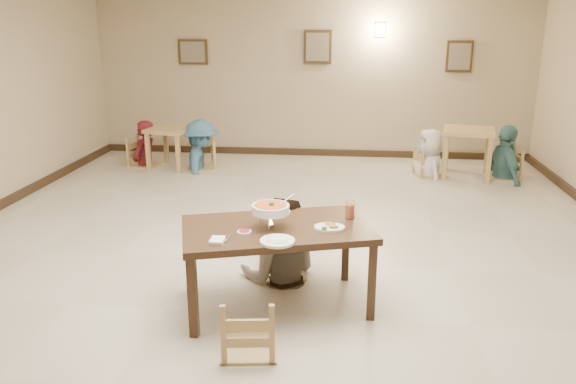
# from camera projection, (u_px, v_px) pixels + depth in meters

# --- Properties ---
(floor) EXTENTS (10.00, 10.00, 0.00)m
(floor) POSITION_uv_depth(u_px,v_px,m) (279.00, 262.00, 5.95)
(floor) COLOR #C1B5A0
(floor) RESTS_ON ground
(wall_back) EXTENTS (10.00, 0.00, 10.00)m
(wall_back) POSITION_uv_depth(u_px,v_px,m) (312.00, 75.00, 10.26)
(wall_back) COLOR tan
(wall_back) RESTS_ON floor
(baseboard_back) EXTENTS (8.00, 0.06, 0.12)m
(baseboard_back) POSITION_uv_depth(u_px,v_px,m) (311.00, 152.00, 10.66)
(baseboard_back) COLOR #312114
(baseboard_back) RESTS_ON floor
(picture_a) EXTENTS (0.55, 0.04, 0.45)m
(picture_a) POSITION_uv_depth(u_px,v_px,m) (193.00, 52.00, 10.33)
(picture_a) COLOR #3B2A13
(picture_a) RESTS_ON wall_back
(picture_b) EXTENTS (0.50, 0.04, 0.60)m
(picture_b) POSITION_uv_depth(u_px,v_px,m) (318.00, 47.00, 10.07)
(picture_b) COLOR #3B2A13
(picture_b) RESTS_ON wall_back
(picture_c) EXTENTS (0.45, 0.04, 0.55)m
(picture_c) POSITION_uv_depth(u_px,v_px,m) (459.00, 56.00, 9.85)
(picture_c) COLOR #3B2A13
(picture_c) RESTS_ON wall_back
(wall_sconce) EXTENTS (0.16, 0.05, 0.22)m
(wall_sconce) POSITION_uv_depth(u_px,v_px,m) (380.00, 30.00, 9.87)
(wall_sconce) COLOR #FFD88C
(wall_sconce) RESTS_ON wall_back
(main_table) EXTENTS (1.80, 1.33, 0.75)m
(main_table) POSITION_uv_depth(u_px,v_px,m) (277.00, 235.00, 4.86)
(main_table) COLOR #3B2413
(main_table) RESTS_ON floor
(chair_far) EXTENTS (0.46, 0.46, 0.98)m
(chair_far) POSITION_uv_depth(u_px,v_px,m) (281.00, 228.00, 5.55)
(chair_far) COLOR tan
(chair_far) RESTS_ON floor
(chair_near) EXTENTS (0.43, 0.43, 0.92)m
(chair_near) POSITION_uv_depth(u_px,v_px,m) (248.00, 297.00, 4.23)
(chair_near) COLOR tan
(chair_near) RESTS_ON floor
(main_diner) EXTENTS (0.85, 0.69, 1.66)m
(main_diner) POSITION_uv_depth(u_px,v_px,m) (280.00, 198.00, 5.36)
(main_diner) COLOR gray
(main_diner) RESTS_ON floor
(curry_warmer) EXTENTS (0.36, 0.32, 0.29)m
(curry_warmer) POSITION_uv_depth(u_px,v_px,m) (271.00, 209.00, 4.75)
(curry_warmer) COLOR silver
(curry_warmer) RESTS_ON main_table
(rice_plate_far) EXTENTS (0.29, 0.29, 0.07)m
(rice_plate_far) POSITION_uv_depth(u_px,v_px,m) (275.00, 211.00, 5.17)
(rice_plate_far) COLOR white
(rice_plate_far) RESTS_ON main_table
(rice_plate_near) EXTENTS (0.28, 0.28, 0.06)m
(rice_plate_near) POSITION_uv_depth(u_px,v_px,m) (277.00, 241.00, 4.48)
(rice_plate_near) COLOR white
(rice_plate_near) RESTS_ON main_table
(fried_plate) EXTENTS (0.26, 0.26, 0.06)m
(fried_plate) POSITION_uv_depth(u_px,v_px,m) (329.00, 227.00, 4.77)
(fried_plate) COLOR white
(fried_plate) RESTS_ON main_table
(chili_dish) EXTENTS (0.12, 0.12, 0.03)m
(chili_dish) POSITION_uv_depth(u_px,v_px,m) (244.00, 232.00, 4.68)
(chili_dish) COLOR white
(chili_dish) RESTS_ON main_table
(napkin_cutlery) EXTENTS (0.14, 0.23, 0.03)m
(napkin_cutlery) POSITION_uv_depth(u_px,v_px,m) (218.00, 240.00, 4.49)
(napkin_cutlery) COLOR white
(napkin_cutlery) RESTS_ON main_table
(drink_glass) EXTENTS (0.08, 0.08, 0.16)m
(drink_glass) POSITION_uv_depth(u_px,v_px,m) (350.00, 210.00, 5.01)
(drink_glass) COLOR white
(drink_glass) RESTS_ON main_table
(bg_table_left) EXTENTS (0.84, 0.84, 0.70)m
(bg_table_left) POSITION_uv_depth(u_px,v_px,m) (171.00, 136.00, 9.62)
(bg_table_left) COLOR tan
(bg_table_left) RESTS_ON floor
(bg_table_right) EXTENTS (0.92, 0.92, 0.78)m
(bg_table_right) POSITION_uv_depth(u_px,v_px,m) (468.00, 138.00, 9.06)
(bg_table_right) COLOR tan
(bg_table_right) RESTS_ON floor
(bg_chair_ll) EXTENTS (0.46, 0.46, 0.99)m
(bg_chair_ll) POSITION_uv_depth(u_px,v_px,m) (143.00, 138.00, 9.76)
(bg_chair_ll) COLOR tan
(bg_chair_ll) RESTS_ON floor
(bg_chair_lr) EXTENTS (0.46, 0.46, 0.98)m
(bg_chair_lr) POSITION_uv_depth(u_px,v_px,m) (200.00, 141.00, 9.56)
(bg_chair_lr) COLOR tan
(bg_chair_lr) RESTS_ON floor
(bg_chair_rl) EXTENTS (0.41, 0.41, 0.86)m
(bg_chair_rl) POSITION_uv_depth(u_px,v_px,m) (430.00, 150.00, 9.16)
(bg_chair_rl) COLOR tan
(bg_chair_rl) RESTS_ON floor
(bg_chair_rr) EXTENTS (0.43, 0.43, 0.93)m
(bg_chair_rr) POSITION_uv_depth(u_px,v_px,m) (507.00, 151.00, 8.98)
(bg_chair_rr) COLOR tan
(bg_chair_rr) RESTS_ON floor
(bg_diner_a) EXTENTS (0.49, 0.65, 1.61)m
(bg_diner_a) POSITION_uv_depth(u_px,v_px,m) (142.00, 121.00, 9.66)
(bg_diner_a) COLOR #5B141A
(bg_diner_a) RESTS_ON floor
(bg_diner_b) EXTENTS (0.84, 1.21, 1.71)m
(bg_diner_b) POSITION_uv_depth(u_px,v_px,m) (199.00, 120.00, 9.45)
(bg_diner_b) COLOR teal
(bg_diner_b) RESTS_ON floor
(bg_diner_c) EXTENTS (0.70, 0.87, 1.55)m
(bg_diner_c) POSITION_uv_depth(u_px,v_px,m) (431.00, 129.00, 9.06)
(bg_diner_c) COLOR silver
(bg_diner_c) RESTS_ON floor
(bg_diner_d) EXTENTS (0.61, 1.09, 1.75)m
(bg_diner_d) POSITION_uv_depth(u_px,v_px,m) (510.00, 125.00, 8.86)
(bg_diner_d) COLOR teal
(bg_diner_d) RESTS_ON floor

